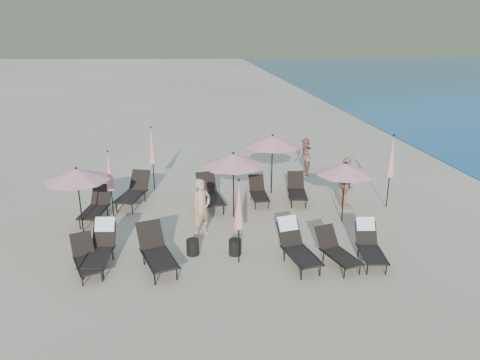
{
  "coord_description": "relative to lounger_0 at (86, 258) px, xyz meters",
  "views": [
    {
      "loc": [
        -2.33,
        -11.45,
        6.22
      ],
      "look_at": [
        -0.22,
        3.5,
        1.1
      ],
      "focal_mm": 35.0,
      "sensor_mm": 36.0,
      "label": 1
    }
  ],
  "objects": [
    {
      "name": "lounger_9",
      "position": [
        5.33,
        4.27,
        -0.0
      ],
      "size": [
        0.59,
        1.49,
        0.86
      ],
      "rotation": [
        0.0,
        0.0,
        -0.01
      ],
      "color": "black",
      "rests_on": "ground"
    },
    {
      "name": "lounger_10",
      "position": [
        6.74,
        4.23,
        0.03
      ],
      "size": [
        0.85,
        1.68,
        0.92
      ],
      "rotation": [
        0.0,
        0.0,
        -0.15
      ],
      "color": "black",
      "rests_on": "ground"
    },
    {
      "name": "lounger_1",
      "position": [
        0.32,
        0.43,
        0.1
      ],
      "size": [
        0.82,
        1.77,
        1.06
      ],
      "rotation": [
        0.0,
        0.0,
        -0.12
      ],
      "color": "black",
      "rests_on": "ground"
    },
    {
      "name": "lounger_3",
      "position": [
        5.54,
        -0.27,
        0.12
      ],
      "size": [
        0.95,
        1.83,
        1.09
      ],
      "rotation": [
        0.0,
        0.0,
        0.19
      ],
      "color": "black",
      "rests_on": "ground"
    },
    {
      "name": "lounger_8",
      "position": [
        3.55,
        4.1,
        0.09
      ],
      "size": [
        0.93,
        1.92,
        1.06
      ],
      "rotation": [
        0.0,
        0.0,
        0.13
      ],
      "color": "black",
      "rests_on": "ground"
    },
    {
      "name": "lounger_4",
      "position": [
        6.59,
        -0.53,
        0.01
      ],
      "size": [
        0.98,
        1.64,
        0.89
      ],
      "rotation": [
        0.0,
        0.0,
        0.27
      ],
      "color": "black",
      "rests_on": "ground"
    },
    {
      "name": "umbrella_closed_1",
      "position": [
        9.76,
        3.22,
        1.43
      ],
      "size": [
        0.31,
        0.31,
        2.63
      ],
      "color": "black",
      "rests_on": "ground"
    },
    {
      "name": "beachgoer_a",
      "position": [
        3.14,
        1.75,
        0.51
      ],
      "size": [
        0.79,
        0.76,
        1.83
      ],
      "primitive_type": "imported",
      "rotation": [
        0.0,
        0.0,
        0.68
      ],
      "color": "tan",
      "rests_on": "ground"
    },
    {
      "name": "umbrella_open_1",
      "position": [
        4.27,
        3.07,
        1.59
      ],
      "size": [
        2.1,
        2.1,
        2.26
      ],
      "color": "black",
      "rests_on": "ground"
    },
    {
      "name": "umbrella_closed_0",
      "position": [
        4.01,
        -0.07,
        1.27
      ],
      "size": [
        0.28,
        0.28,
        2.41
      ],
      "color": "black",
      "rests_on": "ground"
    },
    {
      "name": "lounger_6",
      "position": [
        -0.24,
        3.51,
        0.06
      ],
      "size": [
        0.98,
        1.8,
        0.98
      ],
      "rotation": [
        0.0,
        0.0,
        -0.2
      ],
      "color": "black",
      "rests_on": "ground"
    },
    {
      "name": "ground",
      "position": [
        4.78,
        0.13,
        -0.4
      ],
      "size": [
        800.0,
        800.0,
        0.0
      ],
      "primitive_type": "plane",
      "color": "#D6BA8C",
      "rests_on": "ground"
    },
    {
      "name": "lounger_2",
      "position": [
        1.81,
        -0.03,
        0.08
      ],
      "size": [
        1.18,
        1.94,
        1.05
      ],
      "rotation": [
        0.0,
        0.0,
        0.29
      ],
      "color": "black",
      "rests_on": "ground"
    },
    {
      "name": "lounger_0",
      "position": [
        0.0,
        0.0,
        0.0
      ],
      "size": [
        1.03,
        1.61,
        0.86
      ],
      "rotation": [
        0.0,
        0.0,
        0.34
      ],
      "color": "black",
      "rests_on": "ground"
    },
    {
      "name": "beachgoer_b",
      "position": [
        7.85,
        7.2,
        0.38
      ],
      "size": [
        0.66,
        0.81,
        1.57
      ],
      "primitive_type": "imported",
      "rotation": [
        0.0,
        0.0,
        -1.66
      ],
      "color": "#A46954",
      "rests_on": "ground"
    },
    {
      "name": "umbrella_closed_3",
      "position": [
        1.55,
        6.22,
        1.33
      ],
      "size": [
        0.29,
        0.29,
        2.49
      ],
      "color": "black",
      "rests_on": "ground"
    },
    {
      "name": "lounger_7",
      "position": [
        0.89,
        4.72,
        0.09
      ],
      "size": [
        1.26,
        1.96,
        1.05
      ],
      "rotation": [
        0.0,
        0.0,
        -0.34
      ],
      "color": "black",
      "rests_on": "ground"
    },
    {
      "name": "side_table_1",
      "position": [
        3.97,
        0.4,
        -0.18
      ],
      "size": [
        0.35,
        0.35,
        0.45
      ],
      "primitive_type": "cylinder",
      "color": "black",
      "rests_on": "ground"
    },
    {
      "name": "umbrella_open_2",
      "position": [
        7.74,
        2.19,
        1.4
      ],
      "size": [
        1.9,
        1.9,
        2.04
      ],
      "color": "black",
      "rests_on": "ground"
    },
    {
      "name": "beachgoer_c",
      "position": [
        8.22,
        3.34,
        0.52
      ],
      "size": [
        0.51,
        1.1,
        1.84
      ],
      "primitive_type": "imported",
      "rotation": [
        0.0,
        0.0,
        1.63
      ],
      "color": "tan",
      "rests_on": "ground"
    },
    {
      "name": "lounger_5",
      "position": [
        7.56,
        -0.41,
        0.07
      ],
      "size": [
        0.8,
        1.67,
        1.0
      ],
      "rotation": [
        0.0,
        0.0,
        -0.14
      ],
      "color": "black",
      "rests_on": "ground"
    },
    {
      "name": "umbrella_closed_2",
      "position": [
        0.28,
        3.55,
        1.22
      ],
      "size": [
        0.27,
        0.27,
        2.33
      ],
      "color": "black",
      "rests_on": "ground"
    },
    {
      "name": "side_table_0",
      "position": [
        2.79,
        0.56,
        -0.18
      ],
      "size": [
        0.36,
        0.36,
        0.45
      ],
      "primitive_type": "cylinder",
      "color": "black",
      "rests_on": "ground"
    },
    {
      "name": "umbrella_open_3",
      "position": [
        5.99,
        5.15,
        1.64
      ],
      "size": [
        2.15,
        2.15,
        2.31
      ],
      "color": "black",
      "rests_on": "ground"
    },
    {
      "name": "umbrella_open_0",
      "position": [
        -0.53,
        2.55,
        1.47
      ],
      "size": [
        1.97,
        1.97,
        2.12
      ],
      "color": "black",
      "rests_on": "ground"
    }
  ]
}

